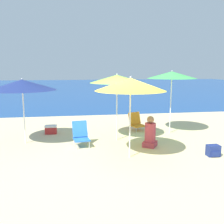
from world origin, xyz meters
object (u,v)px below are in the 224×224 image
Objects in this scene: beach_chair_blue at (81,134)px; beach_umbrella_yellow at (130,84)px; backpack_navy at (213,151)px; beach_umbrella_navy at (22,85)px; cooler_box at (51,129)px; beach_umbrella_lime at (117,79)px; beach_chair_orange at (136,122)px; beach_umbrella_green at (172,75)px; person_seated_near at (150,134)px.

beach_umbrella_yellow is at bearing -53.13° from beach_chair_blue.
beach_umbrella_yellow is at bearing 173.44° from backpack_navy.
beach_umbrella_navy is 4.93× the size of cooler_box.
beach_umbrella_lime is 2.34m from beach_chair_orange.
beach_umbrella_green is at bearing 5.80° from beach_umbrella_navy.
beach_umbrella_yellow is at bearing -129.71° from beach_chair_orange.
beach_chair_blue is at bearing -162.47° from beach_umbrella_green.
beach_umbrella_lime reaches higher than beach_chair_orange.
beach_umbrella_green is at bearing 95.16° from backpack_navy.
beach_chair_blue reaches higher than beach_chair_orange.
beach_chair_orange reaches higher than backpack_navy.
beach_chair_blue is at bearing 156.98° from backpack_navy.
beach_umbrella_yellow reaches higher than person_seated_near.
beach_umbrella_lime reaches higher than beach_umbrella_yellow.
beach_umbrella_navy reaches higher than beach_chair_orange.
cooler_box is (-1.04, 1.63, -0.21)m from beach_chair_blue.
beach_umbrella_yellow is 2.27× the size of person_seated_near.
beach_umbrella_yellow is 2.39m from beach_chair_blue.
beach_umbrella_lime reaches higher than beach_umbrella_navy.
beach_umbrella_green is (2.10, 0.59, 0.10)m from beach_umbrella_lime.
beach_umbrella_green reaches higher than cooler_box.
beach_umbrella_yellow reaches higher than beach_chair_blue.
beach_chair_blue is 0.79× the size of person_seated_near.
beach_chair_orange reaches higher than cooler_box.
beach_umbrella_lime is at bearing -1.49° from beach_umbrella_navy.
beach_umbrella_green is (2.05, 2.29, 0.17)m from beach_umbrella_yellow.
beach_umbrella_yellow is 3.08m from beach_umbrella_green.
beach_umbrella_lime reaches higher than beach_chair_blue.
person_seated_near is (3.84, -0.95, -1.47)m from beach_umbrella_navy.
person_seated_near is at bearing -114.94° from beach_chair_orange.
beach_umbrella_lime is 2.93× the size of beach_chair_blue.
beach_umbrella_navy is 2.97m from beach_umbrella_lime.
beach_umbrella_green is 3.27× the size of beach_chair_orange.
beach_umbrella_lime is at bearing -164.29° from beach_umbrella_green.
beach_umbrella_green reaches higher than beach_umbrella_navy.
person_seated_near is (0.83, 0.83, -1.57)m from beach_umbrella_yellow.
person_seated_near is at bearing -33.12° from cooler_box.
beach_umbrella_navy reaches higher than person_seated_near.
beach_chair_blue reaches higher than cooler_box.
beach_umbrella_yellow is at bearing -88.28° from beach_umbrella_lime.
person_seated_near is at bearing 143.06° from backpack_navy.
beach_umbrella_yellow is 6.46× the size of backpack_navy.
beach_umbrella_green reaches higher than person_seated_near.
beach_umbrella_navy is 3.50m from beach_umbrella_yellow.
beach_chair_blue is at bearing -164.42° from beach_chair_orange.
beach_chair_blue is (-1.26, 1.24, -1.60)m from beach_umbrella_yellow.
beach_chair_blue is 3.86m from backpack_navy.
cooler_box reaches higher than backpack_navy.
beach_umbrella_green reaches higher than beach_umbrella_lime.
backpack_navy is 0.79× the size of cooler_box.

